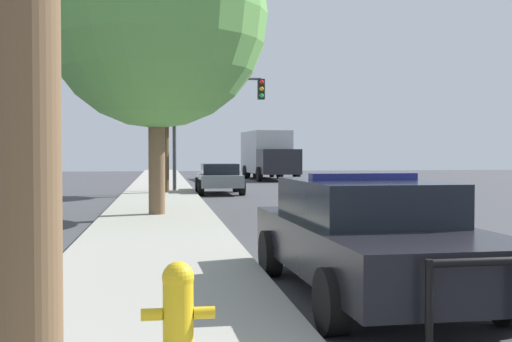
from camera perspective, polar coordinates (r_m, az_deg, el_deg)
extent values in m
cube|color=#99968C|center=(7.52, -9.10, -11.46)|extent=(3.00, 110.00, 0.13)
cube|color=black|center=(8.00, 10.07, -6.59)|extent=(2.07, 4.90, 0.59)
cube|color=black|center=(8.17, 9.50, -2.57)|extent=(1.72, 2.57, 0.50)
cylinder|color=black|center=(7.13, 21.54, -10.11)|extent=(0.26, 0.66, 0.66)
cylinder|color=black|center=(6.36, 6.81, -11.42)|extent=(0.26, 0.66, 0.66)
cylinder|color=black|center=(9.76, 12.15, -6.87)|extent=(0.26, 0.66, 0.66)
cylinder|color=black|center=(9.22, 1.28, -7.33)|extent=(0.26, 0.66, 0.66)
cylinder|color=black|center=(5.55, 15.14, -11.21)|extent=(0.07, 0.07, 0.71)
cylinder|color=black|center=(5.69, 19.10, -7.66)|extent=(0.91, 0.10, 0.07)
cube|color=navy|center=(8.15, 9.51, -0.51)|extent=(1.38, 0.25, 0.09)
cube|color=navy|center=(8.38, 16.26, -6.06)|extent=(0.13, 3.48, 0.17)
cylinder|color=gold|center=(5.18, -6.93, -13.15)|extent=(0.24, 0.24, 0.63)
sphere|color=gold|center=(5.10, -6.94, -9.39)|extent=(0.25, 0.25, 0.25)
cylinder|color=gold|center=(5.16, -9.25, -12.48)|extent=(0.17, 0.10, 0.10)
cylinder|color=gold|center=(5.17, -4.62, -12.44)|extent=(0.17, 0.10, 0.10)
cylinder|color=#424247|center=(28.16, -7.27, 3.43)|extent=(0.16, 0.16, 5.06)
cylinder|color=#424247|center=(28.44, -3.39, 8.23)|extent=(3.83, 0.11, 0.11)
cube|color=black|center=(28.62, 0.46, 7.28)|extent=(0.30, 0.24, 0.90)
sphere|color=red|center=(28.52, 0.50, 7.91)|extent=(0.20, 0.20, 0.20)
sphere|color=orange|center=(28.49, 0.50, 7.31)|extent=(0.20, 0.20, 0.20)
sphere|color=green|center=(28.46, 0.50, 6.71)|extent=(0.20, 0.20, 0.20)
cube|color=slate|center=(27.67, -3.29, -0.82)|extent=(1.76, 3.93, 0.51)
cube|color=black|center=(27.45, -3.26, 0.18)|extent=(1.51, 2.04, 0.46)
cylinder|color=black|center=(28.83, -5.18, -1.23)|extent=(0.24, 0.67, 0.67)
cylinder|color=black|center=(28.97, -1.81, -1.21)|extent=(0.24, 0.67, 0.67)
cylinder|color=black|center=(26.41, -4.92, -1.49)|extent=(0.24, 0.67, 0.67)
cylinder|color=black|center=(26.56, -1.24, -1.46)|extent=(0.24, 0.67, 0.67)
cube|color=black|center=(44.96, 0.71, 0.15)|extent=(2.10, 4.20, 0.56)
cube|color=black|center=(44.75, 0.77, 0.83)|extent=(1.70, 2.23, 0.51)
cylinder|color=black|center=(46.01, -0.72, -0.16)|extent=(0.29, 0.68, 0.66)
cylinder|color=black|center=(46.40, 1.41, -0.15)|extent=(0.29, 0.68, 0.66)
cylinder|color=black|center=(43.54, -0.04, -0.26)|extent=(0.29, 0.68, 0.66)
cylinder|color=black|center=(43.95, 2.21, -0.25)|extent=(0.29, 0.68, 0.66)
cube|color=black|center=(39.30, 2.04, 0.83)|extent=(2.53, 2.23, 1.53)
cube|color=#B2B2B7|center=(42.95, 0.86, 1.70)|extent=(2.72, 5.52, 2.74)
cylinder|color=black|center=(39.82, 3.62, -0.26)|extent=(0.33, 0.93, 0.91)
cylinder|color=black|center=(39.26, 0.29, -0.29)|extent=(0.33, 0.93, 0.91)
cylinder|color=black|center=(44.22, 2.08, -0.07)|extent=(0.33, 0.93, 0.91)
cylinder|color=black|center=(43.72, -0.94, -0.09)|extent=(0.33, 0.93, 0.91)
cylinder|color=#4C3823|center=(26.77, -8.12, 2.05)|extent=(0.35, 0.35, 3.68)
sphere|color=#5B9947|center=(26.96, -8.14, 8.47)|extent=(4.29, 4.29, 4.29)
cylinder|color=brown|center=(17.31, -8.82, 2.20)|extent=(0.44, 0.44, 3.63)
sphere|color=#5B9947|center=(17.68, -8.87, 13.47)|extent=(5.96, 5.96, 5.96)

